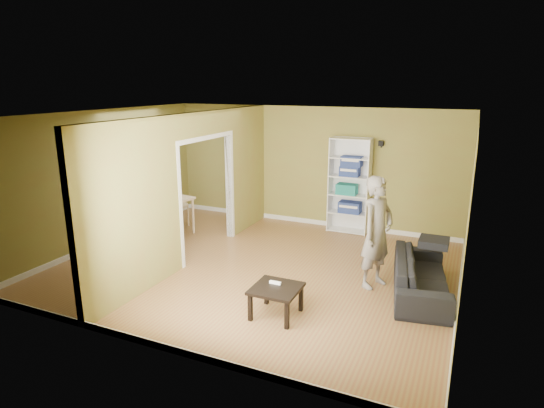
{
  "coord_description": "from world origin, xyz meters",
  "views": [
    {
      "loc": [
        3.22,
        -6.57,
        3.09
      ],
      "look_at": [
        0.2,
        0.2,
        1.1
      ],
      "focal_mm": 30.0,
      "sensor_mm": 36.0,
      "label": 1
    }
  ],
  "objects_px": {
    "chair_left": "(135,207)",
    "chair_near": "(142,219)",
    "bookshelf": "(350,185)",
    "person": "(377,223)",
    "dining_table": "(160,201)",
    "sofa": "(422,270)",
    "coffee_table": "(276,292)",
    "chair_far": "(178,204)"
  },
  "relations": [
    {
      "from": "chair_left",
      "to": "chair_near",
      "type": "bearing_deg",
      "value": 52.81
    },
    {
      "from": "chair_near",
      "to": "bookshelf",
      "type": "bearing_deg",
      "value": 19.31
    },
    {
      "from": "person",
      "to": "dining_table",
      "type": "xyz_separation_m",
      "value": [
        -4.65,
        0.74,
        -0.32
      ]
    },
    {
      "from": "sofa",
      "to": "coffee_table",
      "type": "xyz_separation_m",
      "value": [
        -1.71,
        -1.52,
        -0.02
      ]
    },
    {
      "from": "chair_left",
      "to": "chair_far",
      "type": "height_order",
      "value": "chair_far"
    },
    {
      "from": "chair_near",
      "to": "coffee_table",
      "type": "bearing_deg",
      "value": -39.02
    },
    {
      "from": "dining_table",
      "to": "chair_left",
      "type": "distance_m",
      "value": 0.78
    },
    {
      "from": "chair_left",
      "to": "dining_table",
      "type": "bearing_deg",
      "value": 88.73
    },
    {
      "from": "bookshelf",
      "to": "chair_left",
      "type": "distance_m",
      "value": 4.66
    },
    {
      "from": "dining_table",
      "to": "chair_near",
      "type": "height_order",
      "value": "chair_near"
    },
    {
      "from": "sofa",
      "to": "dining_table",
      "type": "height_order",
      "value": "dining_table"
    },
    {
      "from": "person",
      "to": "chair_far",
      "type": "distance_m",
      "value": 4.82
    },
    {
      "from": "person",
      "to": "chair_left",
      "type": "distance_m",
      "value": 5.48
    },
    {
      "from": "sofa",
      "to": "dining_table",
      "type": "relative_size",
      "value": 1.56
    },
    {
      "from": "coffee_table",
      "to": "chair_left",
      "type": "bearing_deg",
      "value": 152.06
    },
    {
      "from": "person",
      "to": "chair_near",
      "type": "height_order",
      "value": "person"
    },
    {
      "from": "person",
      "to": "bookshelf",
      "type": "distance_m",
      "value": 2.74
    },
    {
      "from": "chair_near",
      "to": "chair_far",
      "type": "xyz_separation_m",
      "value": [
        0.02,
        1.15,
        0.03
      ]
    },
    {
      "from": "coffee_table",
      "to": "chair_left",
      "type": "xyz_separation_m",
      "value": [
        -4.37,
        2.32,
        0.12
      ]
    },
    {
      "from": "dining_table",
      "to": "chair_near",
      "type": "relative_size",
      "value": 1.32
    },
    {
      "from": "person",
      "to": "sofa",
      "type": "bearing_deg",
      "value": -65.07
    },
    {
      "from": "dining_table",
      "to": "chair_far",
      "type": "height_order",
      "value": "chair_far"
    },
    {
      "from": "person",
      "to": "chair_near",
      "type": "distance_m",
      "value": 4.67
    },
    {
      "from": "sofa",
      "to": "bookshelf",
      "type": "distance_m",
      "value": 3.13
    },
    {
      "from": "sofa",
      "to": "chair_far",
      "type": "xyz_separation_m",
      "value": [
        -5.31,
        1.28,
        0.13
      ]
    },
    {
      "from": "person",
      "to": "bookshelf",
      "type": "height_order",
      "value": "person"
    },
    {
      "from": "bookshelf",
      "to": "coffee_table",
      "type": "height_order",
      "value": "bookshelf"
    },
    {
      "from": "coffee_table",
      "to": "chair_left",
      "type": "height_order",
      "value": "chair_left"
    },
    {
      "from": "dining_table",
      "to": "chair_far",
      "type": "distance_m",
      "value": 0.59
    },
    {
      "from": "bookshelf",
      "to": "sofa",
      "type": "bearing_deg",
      "value": -54.63
    },
    {
      "from": "coffee_table",
      "to": "dining_table",
      "type": "bearing_deg",
      "value": 148.21
    },
    {
      "from": "dining_table",
      "to": "chair_far",
      "type": "xyz_separation_m",
      "value": [
        0.04,
        0.56,
        -0.2
      ]
    },
    {
      "from": "person",
      "to": "chair_near",
      "type": "xyz_separation_m",
      "value": [
        -4.63,
        0.14,
        -0.55
      ]
    },
    {
      "from": "person",
      "to": "coffee_table",
      "type": "height_order",
      "value": "person"
    },
    {
      "from": "sofa",
      "to": "chair_near",
      "type": "xyz_separation_m",
      "value": [
        -5.33,
        0.13,
        0.1
      ]
    },
    {
      "from": "bookshelf",
      "to": "dining_table",
      "type": "xyz_separation_m",
      "value": [
        -3.57,
        -1.78,
        -0.29
      ]
    },
    {
      "from": "bookshelf",
      "to": "chair_near",
      "type": "distance_m",
      "value": 4.3
    },
    {
      "from": "coffee_table",
      "to": "chair_far",
      "type": "distance_m",
      "value": 4.56
    },
    {
      "from": "coffee_table",
      "to": "sofa",
      "type": "bearing_deg",
      "value": 41.66
    },
    {
      "from": "dining_table",
      "to": "chair_far",
      "type": "bearing_deg",
      "value": 86.03
    },
    {
      "from": "person",
      "to": "dining_table",
      "type": "bearing_deg",
      "value": 104.91
    },
    {
      "from": "sofa",
      "to": "person",
      "type": "distance_m",
      "value": 0.95
    }
  ]
}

